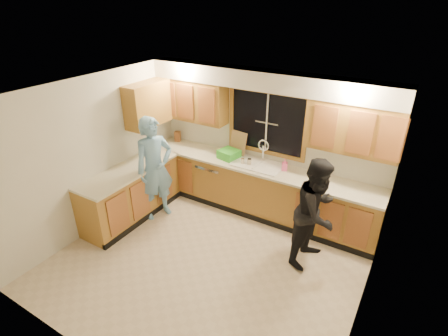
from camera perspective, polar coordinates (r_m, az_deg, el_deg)
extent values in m
plane|color=beige|center=(5.36, -2.73, -15.08)|extent=(4.20, 4.20, 0.00)
plane|color=white|center=(4.13, -3.50, 11.68)|extent=(4.20, 4.20, 0.00)
plane|color=silver|center=(6.12, 6.88, 4.28)|extent=(4.20, 0.00, 4.20)
plane|color=silver|center=(5.94, -20.18, 2.02)|extent=(0.00, 3.80, 3.80)
plane|color=silver|center=(4.03, 23.11, -10.96)|extent=(0.00, 3.80, 3.80)
cube|color=#A77630|center=(6.23, 5.32, -3.52)|extent=(4.20, 0.60, 0.88)
cube|color=#A77630|center=(6.29, -14.87, -4.08)|extent=(0.60, 1.90, 0.88)
cube|color=beige|center=(6.00, 5.44, 0.21)|extent=(4.20, 0.63, 0.04)
cube|color=beige|center=(6.06, -15.27, -0.39)|extent=(0.63, 1.90, 0.04)
cube|color=#A77630|center=(6.47, -5.20, 11.02)|extent=(1.35, 0.33, 0.75)
cube|color=#A77630|center=(5.38, 20.42, 6.13)|extent=(1.35, 0.33, 0.75)
cube|color=#A77630|center=(6.33, -12.31, 10.16)|extent=(0.33, 0.90, 0.75)
cube|color=beige|center=(5.63, 6.74, 14.08)|extent=(4.20, 0.35, 0.30)
cube|color=black|center=(5.99, 7.04, 7.36)|extent=(1.30, 0.01, 1.00)
cube|color=#A77630|center=(5.83, 7.30, 12.29)|extent=(1.44, 0.03, 0.07)
cube|color=#A77630|center=(6.18, 6.73, 2.65)|extent=(1.44, 0.03, 0.07)
cube|color=#A77630|center=(6.27, 1.26, 8.45)|extent=(0.07, 0.03, 1.00)
cube|color=#A77630|center=(5.76, 13.23, 6.02)|extent=(0.07, 0.03, 1.00)
cube|color=white|center=(6.00, 5.52, 0.52)|extent=(0.86, 0.52, 0.03)
cube|color=white|center=(6.12, 3.72, 0.22)|extent=(0.38, 0.42, 0.18)
cube|color=white|center=(5.97, 7.29, -0.71)|extent=(0.38, 0.42, 0.18)
cylinder|color=silver|center=(6.10, 6.40, 2.50)|extent=(0.04, 0.04, 0.28)
torus|color=silver|center=(6.05, 6.47, 3.71)|extent=(0.21, 0.03, 0.21)
cube|color=white|center=(6.60, -1.37, -1.87)|extent=(0.60, 0.56, 0.82)
cube|color=white|center=(5.97, -18.70, -6.34)|extent=(0.58, 0.75, 0.90)
imported|color=#6FA5D2|center=(6.00, -11.24, -0.12)|extent=(0.66, 0.78, 1.82)
imported|color=black|center=(5.09, 14.87, -7.02)|extent=(0.75, 0.89, 1.63)
cube|color=#A05C2C|center=(7.00, -7.57, 5.15)|extent=(0.13, 0.12, 0.20)
cube|color=tan|center=(6.29, 2.32, 4.02)|extent=(0.34, 0.16, 0.43)
cube|color=green|center=(6.21, 0.81, 2.26)|extent=(0.39, 0.37, 0.15)
imported|color=pink|center=(5.86, 9.88, 0.53)|extent=(0.12, 0.12, 0.20)
imported|color=silver|center=(5.71, 15.10, -1.60)|extent=(0.25, 0.25, 0.05)
cylinder|color=#C0B093|center=(5.99, 3.05, 1.06)|extent=(0.08, 0.08, 0.11)
cylinder|color=#C0B093|center=(5.96, 4.15, 0.94)|extent=(0.09, 0.09, 0.13)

